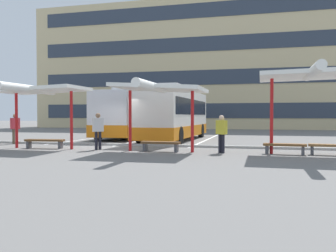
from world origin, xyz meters
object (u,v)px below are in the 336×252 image
at_px(coach_bus_1, 174,115).
at_px(bench_2, 161,144).
at_px(bench_4, 331,147).
at_px(waiting_shelter_1, 40,91).
at_px(bench_1, 45,141).
at_px(waiting_passenger_2, 98,128).
at_px(coach_bus_0, 132,115).
at_px(waiting_passenger_0, 222,131).
at_px(bench_3, 285,146).
at_px(waiting_shelter_3, 309,76).
at_px(waiting_passenger_3, 15,126).
at_px(waiting_shelter_2, 159,89).

relative_size(coach_bus_1, bench_2, 5.69).
bearing_deg(bench_4, coach_bus_1, 138.41).
xyz_separation_m(waiting_shelter_1, bench_1, (0.00, 0.35, -2.44)).
bearing_deg(waiting_passenger_2, waiting_shelter_1, -172.40).
bearing_deg(coach_bus_0, waiting_passenger_0, -52.40).
bearing_deg(bench_3, waiting_shelter_3, -9.58).
distance_m(bench_1, waiting_passenger_3, 4.01).
height_order(bench_1, bench_3, same).
relative_size(bench_3, waiting_passenger_3, 1.03).
height_order(coach_bus_1, bench_4, coach_bus_1).
distance_m(waiting_shelter_1, bench_3, 11.53).
bearing_deg(coach_bus_1, waiting_passenger_0, -62.83).
distance_m(coach_bus_1, waiting_passenger_0, 8.50).
relative_size(waiting_shelter_3, bench_4, 2.88).
height_order(coach_bus_1, waiting_shelter_3, coach_bus_1).
relative_size(bench_1, waiting_passenger_0, 1.21).
bearing_deg(bench_3, coach_bus_0, 136.13).
relative_size(coach_bus_1, waiting_passenger_2, 5.86).
bearing_deg(bench_2, coach_bus_0, 116.41).
bearing_deg(bench_2, bench_1, 179.17).
bearing_deg(coach_bus_0, bench_3, -43.87).
relative_size(bench_4, waiting_passenger_0, 1.08).
relative_size(bench_1, bench_3, 1.12).
relative_size(coach_bus_1, bench_3, 5.77).
relative_size(waiting_passenger_0, waiting_passenger_3, 0.95).
bearing_deg(waiting_shelter_3, waiting_shelter_1, -178.91).
relative_size(coach_bus_0, bench_2, 6.25).
xyz_separation_m(coach_bus_1, waiting_passenger_0, (3.87, -7.54, -0.72)).
bearing_deg(coach_bus_1, bench_2, -81.34).
xyz_separation_m(coach_bus_1, waiting_passenger_3, (-8.09, -5.32, -0.66)).
bearing_deg(bench_1, waiting_shelter_1, -90.00).
bearing_deg(waiting_passenger_2, waiting_shelter_3, -0.90).
distance_m(waiting_shelter_3, bench_3, 3.00).
distance_m(coach_bus_1, bench_1, 8.98).
relative_size(coach_bus_0, waiting_passenger_0, 6.84).
xyz_separation_m(bench_4, waiting_passenger_2, (-10.22, -0.11, 0.67)).
height_order(waiting_shelter_2, bench_2, waiting_shelter_2).
relative_size(waiting_shelter_2, waiting_passenger_0, 2.99).
bearing_deg(waiting_passenger_0, bench_2, -179.28).
relative_size(coach_bus_0, waiting_shelter_3, 2.19).
bearing_deg(bench_2, bench_4, 1.83).
xyz_separation_m(waiting_shelter_1, bench_3, (11.26, 0.38, -2.45)).
bearing_deg(coach_bus_1, waiting_passenger_3, -146.68).
bearing_deg(waiting_passenger_0, waiting_passenger_3, 169.49).
relative_size(bench_3, waiting_passenger_2, 1.01).
xyz_separation_m(bench_3, waiting_passenger_2, (-8.42, -0.01, 0.67)).
height_order(coach_bus_0, waiting_passenger_0, coach_bus_0).
xyz_separation_m(waiting_shelter_3, waiting_passenger_3, (-15.47, 2.28, -2.20)).
xyz_separation_m(bench_3, waiting_passenger_3, (-14.57, 2.13, 0.66)).
distance_m(waiting_shelter_1, waiting_passenger_2, 3.37).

